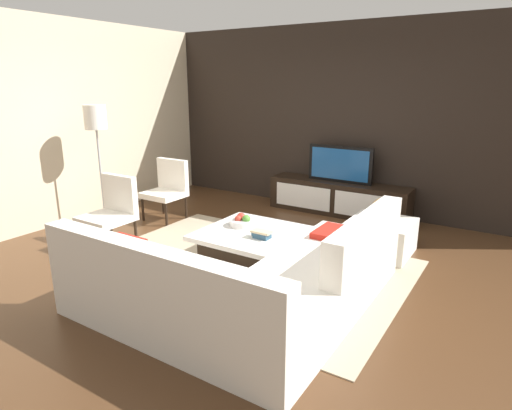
{
  "coord_description": "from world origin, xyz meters",
  "views": [
    {
      "loc": [
        2.35,
        -3.63,
        1.96
      ],
      "look_at": [
        -0.25,
        0.45,
        0.57
      ],
      "focal_mm": 30.23,
      "sensor_mm": 36.0,
      "label": 1
    }
  ],
  "objects_px": {
    "accent_chair_near": "(112,208)",
    "ottoman": "(380,237)",
    "accent_chair_far": "(168,186)",
    "fruit_bowl": "(242,221)",
    "television": "(340,164)",
    "decorative_ball": "(383,209)",
    "media_console": "(338,198)",
    "book_stack": "(262,234)",
    "floor_lamp": "(96,126)",
    "sectional_couch": "(251,284)",
    "coffee_table": "(250,246)"
  },
  "relations": [
    {
      "from": "sectional_couch",
      "to": "decorative_ball",
      "type": "distance_m",
      "value": 2.08
    },
    {
      "from": "sectional_couch",
      "to": "ottoman",
      "type": "relative_size",
      "value": 3.48
    },
    {
      "from": "book_stack",
      "to": "television",
      "type": "bearing_deg",
      "value": 92.87
    },
    {
      "from": "floor_lamp",
      "to": "accent_chair_far",
      "type": "distance_m",
      "value": 1.27
    },
    {
      "from": "accent_chair_near",
      "to": "accent_chair_far",
      "type": "distance_m",
      "value": 1.22
    },
    {
      "from": "sectional_couch",
      "to": "fruit_bowl",
      "type": "distance_m",
      "value": 1.3
    },
    {
      "from": "ottoman",
      "to": "fruit_bowl",
      "type": "height_order",
      "value": "fruit_bowl"
    },
    {
      "from": "media_console",
      "to": "accent_chair_far",
      "type": "relative_size",
      "value": 2.46
    },
    {
      "from": "decorative_ball",
      "to": "book_stack",
      "type": "xyz_separation_m",
      "value": [
        -0.9,
        -1.2,
        -0.11
      ]
    },
    {
      "from": "television",
      "to": "accent_chair_far",
      "type": "xyz_separation_m",
      "value": [
        -2.03,
        -1.55,
        -0.28
      ]
    },
    {
      "from": "media_console",
      "to": "coffee_table",
      "type": "xyz_separation_m",
      "value": [
        -0.1,
        -2.3,
        -0.05
      ]
    },
    {
      "from": "ottoman",
      "to": "book_stack",
      "type": "xyz_separation_m",
      "value": [
        -0.9,
        -1.2,
        0.22
      ]
    },
    {
      "from": "ottoman",
      "to": "book_stack",
      "type": "height_order",
      "value": "book_stack"
    },
    {
      "from": "coffee_table",
      "to": "decorative_ball",
      "type": "bearing_deg",
      "value": 43.83
    },
    {
      "from": "fruit_bowl",
      "to": "book_stack",
      "type": "bearing_deg",
      "value": -29.31
    },
    {
      "from": "coffee_table",
      "to": "accent_chair_near",
      "type": "distance_m",
      "value": 1.78
    },
    {
      "from": "sectional_couch",
      "to": "fruit_bowl",
      "type": "height_order",
      "value": "sectional_couch"
    },
    {
      "from": "accent_chair_near",
      "to": "ottoman",
      "type": "height_order",
      "value": "accent_chair_near"
    },
    {
      "from": "coffee_table",
      "to": "fruit_bowl",
      "type": "distance_m",
      "value": 0.31
    },
    {
      "from": "sectional_couch",
      "to": "decorative_ball",
      "type": "xyz_separation_m",
      "value": [
        0.52,
        2.0,
        0.25
      ]
    },
    {
      "from": "media_console",
      "to": "fruit_bowl",
      "type": "relative_size",
      "value": 7.65
    },
    {
      "from": "television",
      "to": "decorative_ball",
      "type": "height_order",
      "value": "television"
    },
    {
      "from": "fruit_bowl",
      "to": "book_stack",
      "type": "distance_m",
      "value": 0.46
    },
    {
      "from": "media_console",
      "to": "decorative_ball",
      "type": "relative_size",
      "value": 7.87
    },
    {
      "from": "television",
      "to": "accent_chair_near",
      "type": "relative_size",
      "value": 1.14
    },
    {
      "from": "accent_chair_far",
      "to": "decorative_ball",
      "type": "bearing_deg",
      "value": -2.42
    },
    {
      "from": "media_console",
      "to": "decorative_ball",
      "type": "xyz_separation_m",
      "value": [
        1.03,
        -1.22,
        0.29
      ]
    },
    {
      "from": "coffee_table",
      "to": "accent_chair_near",
      "type": "height_order",
      "value": "accent_chair_near"
    },
    {
      "from": "sectional_couch",
      "to": "accent_chair_far",
      "type": "xyz_separation_m",
      "value": [
        -2.54,
        1.67,
        0.2
      ]
    },
    {
      "from": "television",
      "to": "accent_chair_far",
      "type": "bearing_deg",
      "value": -142.65
    },
    {
      "from": "coffee_table",
      "to": "decorative_ball",
      "type": "height_order",
      "value": "decorative_ball"
    },
    {
      "from": "fruit_bowl",
      "to": "accent_chair_far",
      "type": "height_order",
      "value": "accent_chair_far"
    },
    {
      "from": "television",
      "to": "fruit_bowl",
      "type": "xyz_separation_m",
      "value": [
        -0.28,
        -2.19,
        -0.34
      ]
    },
    {
      "from": "television",
      "to": "floor_lamp",
      "type": "xyz_separation_m",
      "value": [
        -2.58,
        -2.27,
        0.61
      ]
    },
    {
      "from": "coffee_table",
      "to": "book_stack",
      "type": "height_order",
      "value": "book_stack"
    },
    {
      "from": "sectional_couch",
      "to": "floor_lamp",
      "type": "relative_size",
      "value": 1.46
    },
    {
      "from": "accent_chair_far",
      "to": "book_stack",
      "type": "xyz_separation_m",
      "value": [
        2.15,
        -0.87,
        -0.07
      ]
    },
    {
      "from": "coffee_table",
      "to": "decorative_ball",
      "type": "distance_m",
      "value": 1.6
    },
    {
      "from": "coffee_table",
      "to": "fruit_bowl",
      "type": "height_order",
      "value": "fruit_bowl"
    },
    {
      "from": "accent_chair_far",
      "to": "fruit_bowl",
      "type": "bearing_deg",
      "value": -28.84
    },
    {
      "from": "ottoman",
      "to": "decorative_ball",
      "type": "relative_size",
      "value": 2.57
    },
    {
      "from": "fruit_bowl",
      "to": "decorative_ball",
      "type": "distance_m",
      "value": 1.63
    },
    {
      "from": "decorative_ball",
      "to": "accent_chair_far",
      "type": "bearing_deg",
      "value": -173.78
    },
    {
      "from": "accent_chair_near",
      "to": "book_stack",
      "type": "bearing_deg",
      "value": -0.21
    },
    {
      "from": "floor_lamp",
      "to": "ottoman",
      "type": "distance_m",
      "value": 3.94
    },
    {
      "from": "media_console",
      "to": "floor_lamp",
      "type": "distance_m",
      "value": 3.62
    },
    {
      "from": "accent_chair_near",
      "to": "television",
      "type": "bearing_deg",
      "value": 46.84
    },
    {
      "from": "coffee_table",
      "to": "ottoman",
      "type": "bearing_deg",
      "value": 43.83
    },
    {
      "from": "ottoman",
      "to": "accent_chair_far",
      "type": "bearing_deg",
      "value": -173.78
    },
    {
      "from": "coffee_table",
      "to": "accent_chair_near",
      "type": "bearing_deg",
      "value": -165.08
    }
  ]
}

